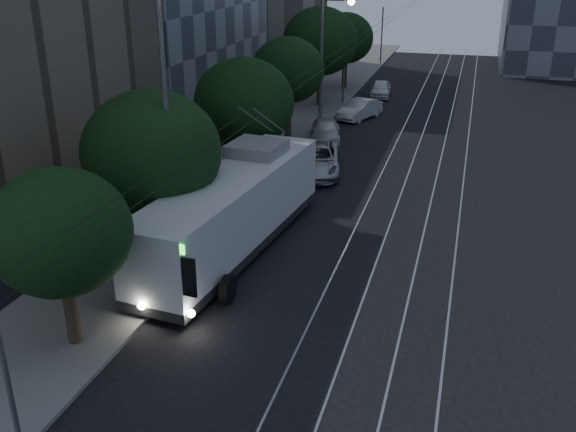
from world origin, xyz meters
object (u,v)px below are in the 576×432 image
at_px(streetlamp_near, 177,104).
at_px(car_white_c, 360,109).
at_px(pickup_silver, 316,159).
at_px(car_white_a, 306,153).
at_px(streetlamp_far, 327,50).
at_px(car_white_d, 381,89).
at_px(car_white_b, 325,130).
at_px(trolleybus, 234,210).

bearing_deg(streetlamp_near, car_white_c, 85.06).
xyz_separation_m(pickup_silver, car_white_a, (-0.86, 1.15, -0.07)).
xyz_separation_m(pickup_silver, car_white_c, (0.11, 12.94, -0.09)).
bearing_deg(streetlamp_near, streetlamp_far, 88.47).
bearing_deg(car_white_a, car_white_c, 91.62).
relative_size(streetlamp_near, streetlamp_far, 1.21).
distance_m(car_white_c, car_white_d, 8.04).
distance_m(pickup_silver, car_white_d, 20.97).
xyz_separation_m(car_white_b, car_white_c, (1.13, 6.28, 0.05)).
relative_size(car_white_a, car_white_d, 1.08).
relative_size(pickup_silver, car_white_c, 1.33).
xyz_separation_m(trolleybus, pickup_silver, (0.82, 10.60, -0.97)).
height_order(trolleybus, car_white_b, trolleybus).
xyz_separation_m(car_white_b, streetlamp_near, (-1.08, -19.26, 5.83)).
bearing_deg(car_white_c, streetlamp_far, -91.28).
distance_m(pickup_silver, streetlamp_far, 10.16).
distance_m(pickup_silver, car_white_b, 6.73).
height_order(car_white_b, car_white_d, car_white_d).
distance_m(car_white_b, car_white_d, 14.39).
xyz_separation_m(car_white_b, streetlamp_far, (-0.50, 2.24, 4.80)).
xyz_separation_m(car_white_b, car_white_d, (1.46, 14.31, 0.02)).
bearing_deg(pickup_silver, car_white_d, 76.93).
xyz_separation_m(trolleybus, streetlamp_near, (-1.28, -2.00, 4.73)).
relative_size(trolleybus, car_white_a, 3.01).
bearing_deg(car_white_b, car_white_c, 65.86).
distance_m(trolleybus, car_white_d, 31.61).
bearing_deg(car_white_a, trolleybus, -83.49).
relative_size(car_white_d, streetlamp_far, 0.44).
bearing_deg(car_white_a, pickup_silver, -47.15).
xyz_separation_m(car_white_a, streetlamp_near, (-1.24, -13.76, 5.76)).
relative_size(trolleybus, streetlamp_far, 1.43).
bearing_deg(car_white_c, trolleybus, -71.52).
distance_m(car_white_d, streetlamp_far, 13.13).
bearing_deg(pickup_silver, car_white_c, 77.63).
distance_m(car_white_c, streetlamp_near, 26.28).
bearing_deg(car_white_c, streetlamp_near, -74.20).
relative_size(car_white_c, streetlamp_near, 0.39).
bearing_deg(car_white_d, car_white_a, -98.37).
bearing_deg(car_white_b, trolleybus, -103.26).
xyz_separation_m(car_white_a, car_white_d, (1.30, 19.81, -0.05)).
bearing_deg(car_white_d, streetlamp_near, -98.94).
height_order(car_white_a, car_white_d, car_white_a).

